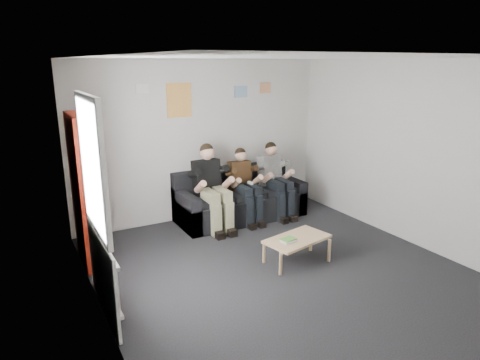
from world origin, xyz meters
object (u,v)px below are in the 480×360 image
at_px(sofa, 240,201).
at_px(person_right, 276,180).
at_px(bookshelf, 88,190).
at_px(coffee_table, 297,241).
at_px(person_left, 212,188).
at_px(person_middle, 245,186).

bearing_deg(sofa, person_right, -17.91).
xyz_separation_m(bookshelf, coffee_table, (2.41, -1.42, -0.70)).
distance_m(sofa, bookshelf, 2.71).
xyz_separation_m(coffee_table, person_left, (-0.45, 1.70, 0.37)).
bearing_deg(bookshelf, person_left, 9.35).
relative_size(bookshelf, person_right, 1.56).
height_order(bookshelf, person_right, bookshelf).
bearing_deg(person_middle, coffee_table, -92.35).
bearing_deg(coffee_table, person_right, 65.43).
bearing_deg(person_left, bookshelf, -172.47).
bearing_deg(bookshelf, coffee_table, -29.34).
bearing_deg(bookshelf, sofa, 11.89).
bearing_deg(person_middle, sofa, 93.10).
xyz_separation_m(sofa, coffee_table, (-0.16, -1.91, 0.01)).
relative_size(person_middle, person_right, 0.97).
bearing_deg(coffee_table, bookshelf, 149.38).
height_order(bookshelf, coffee_table, bookshelf).
relative_size(bookshelf, coffee_table, 2.27).
relative_size(bookshelf, person_middle, 1.61).
xyz_separation_m(sofa, bookshelf, (-2.57, -0.48, 0.70)).
bearing_deg(bookshelf, person_right, 6.33).
bearing_deg(sofa, bookshelf, -169.39).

